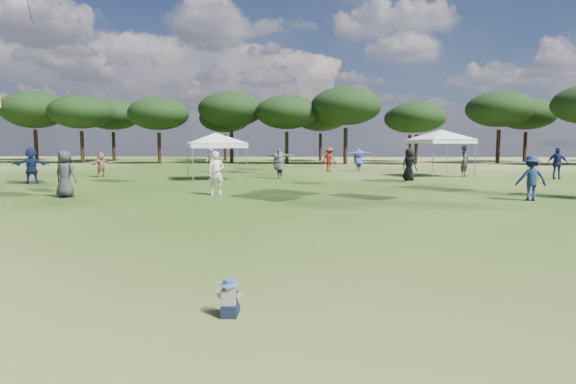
# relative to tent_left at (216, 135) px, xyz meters

# --- Properties ---
(tree_line) EXTENTS (108.78, 17.63, 7.77)m
(tree_line) POSITION_rel_tent_left_xyz_m (7.58, 24.09, 2.91)
(tree_line) COLOR black
(tree_line) RESTS_ON ground
(tent_left) EXTENTS (5.87, 5.87, 2.94)m
(tent_left) POSITION_rel_tent_left_xyz_m (0.00, 0.00, 0.00)
(tent_left) COLOR gray
(tent_left) RESTS_ON ground
(tent_right) EXTENTS (5.83, 5.83, 3.19)m
(tent_right) POSITION_rel_tent_left_xyz_m (13.36, 3.44, 0.24)
(tent_right) COLOR gray
(tent_right) RESTS_ON ground
(toddler) EXTENTS (0.30, 0.34, 0.45)m
(toddler) POSITION_rel_tent_left_xyz_m (4.75, -21.50, -2.32)
(toddler) COLOR black
(toddler) RESTS_ON ground
(festival_crowd) EXTENTS (29.76, 19.11, 1.92)m
(festival_crowd) POSITION_rel_tent_left_xyz_m (4.63, 0.79, -1.65)
(festival_crowd) COLOR #4C4C51
(festival_crowd) RESTS_ON ground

